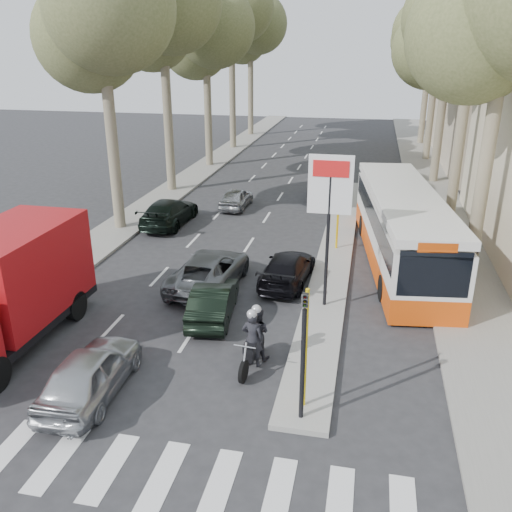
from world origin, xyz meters
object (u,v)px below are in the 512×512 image
at_px(red_truck, 6,287).
at_px(motorcycle, 254,338).
at_px(silver_hatchback, 90,372).
at_px(dark_hatchback, 213,301).
at_px(city_bus, 402,226).

height_order(red_truck, motorcycle, red_truck).
xyz_separation_m(silver_hatchback, motorcycle, (4.02, 2.45, 0.17)).
bearing_deg(silver_hatchback, dark_hatchback, -113.51).
height_order(city_bus, motorcycle, city_bus).
xyz_separation_m(silver_hatchback, dark_hatchback, (2.00, 5.05, -0.07)).
bearing_deg(red_truck, silver_hatchback, -28.84).
distance_m(red_truck, city_bus, 15.61).
bearing_deg(city_bus, red_truck, -149.47).
distance_m(silver_hatchback, dark_hatchback, 5.44).
relative_size(silver_hatchback, motorcycle, 1.82).
xyz_separation_m(dark_hatchback, red_truck, (-5.80, -2.95, 1.30)).
distance_m(red_truck, motorcycle, 7.90).
relative_size(silver_hatchback, dark_hatchback, 1.07).
height_order(dark_hatchback, motorcycle, motorcycle).
bearing_deg(dark_hatchback, motorcycle, 121.16).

